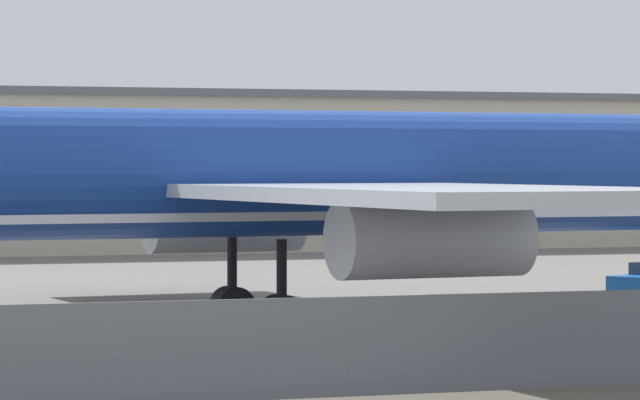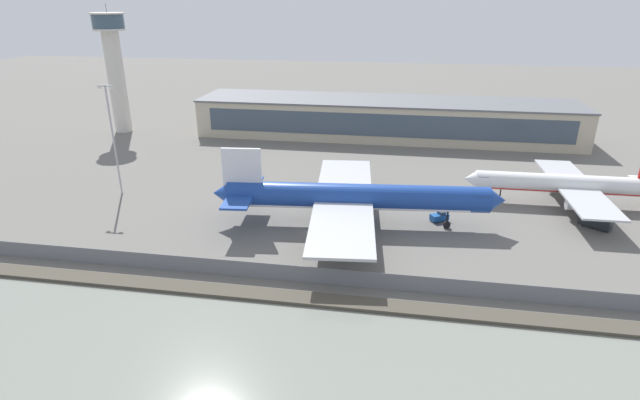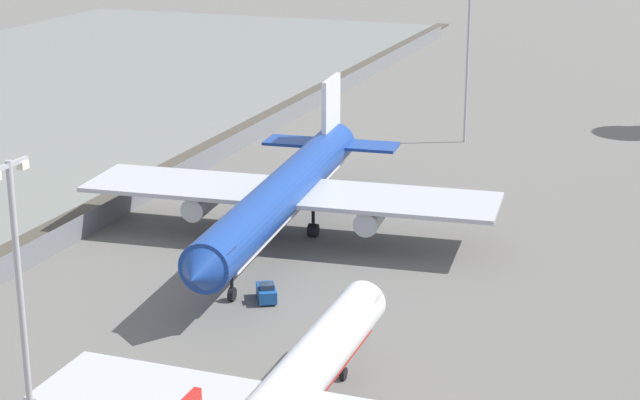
% 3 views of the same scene
% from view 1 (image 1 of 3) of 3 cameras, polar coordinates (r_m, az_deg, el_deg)
% --- Properties ---
extents(ground_plane, '(500.00, 500.00, 0.00)m').
position_cam_1_polar(ground_plane, '(61.93, -4.06, -4.34)').
color(ground_plane, '#66635E').
extents(perimeter_fence, '(280.00, 0.10, 2.59)m').
position_cam_1_polar(perimeter_fence, '(46.53, 0.78, -4.56)').
color(perimeter_fence, slate).
rests_on(perimeter_fence, ground).
extents(cargo_jet_blue, '(51.33, 44.67, 14.02)m').
position_cam_1_polar(cargo_jet_blue, '(67.56, -0.08, 0.66)').
color(cargo_jet_blue, '#193D93').
rests_on(cargo_jet_blue, ground).
extents(terminal_building, '(108.35, 20.76, 10.76)m').
position_cam_1_polar(terminal_building, '(129.82, -7.53, 0.90)').
color(terminal_building, '#BCB299').
rests_on(terminal_building, ground).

